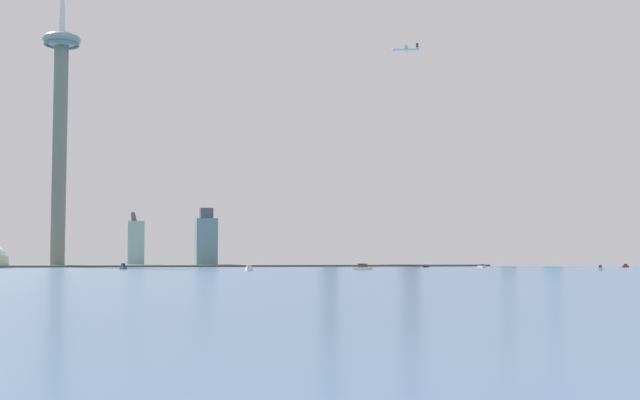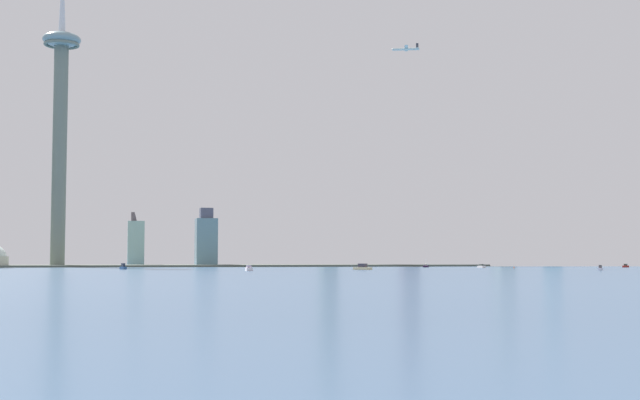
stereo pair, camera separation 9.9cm
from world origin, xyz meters
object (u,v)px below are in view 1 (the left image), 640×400
(skyscraper_1, at_px, (504,229))
(skyscraper_2, at_px, (206,240))
(boat_1, at_px, (426,266))
(observation_tower, at_px, (60,106))
(boat_5, at_px, (626,266))
(skyscraper_7, at_px, (136,242))
(boat_3, at_px, (600,268))
(channel_buoy_0, at_px, (514,267))
(skyscraper_9, at_px, (200,234))
(skyscraper_3, at_px, (409,207))
(boat_2, at_px, (123,267))
(skyscraper_6, at_px, (328,201))
(skyscraper_4, at_px, (499,224))
(boat_6, at_px, (481,266))
(boat_4, at_px, (249,269))
(boat_0, at_px, (363,268))
(skyscraper_8, at_px, (552,227))
(airplane, at_px, (406,49))

(skyscraper_1, distance_m, skyscraper_2, 388.98)
(boat_1, bearing_deg, observation_tower, 98.49)
(boat_5, bearing_deg, skyscraper_7, 119.03)
(boat_3, distance_m, channel_buoy_0, 146.74)
(skyscraper_7, bearing_deg, skyscraper_9, 10.28)
(skyscraper_3, height_order, boat_2, skyscraper_3)
(boat_2, bearing_deg, skyscraper_9, -35.73)
(skyscraper_6, bearing_deg, skyscraper_7, -173.43)
(skyscraper_4, height_order, channel_buoy_0, skyscraper_4)
(skyscraper_6, bearing_deg, boat_1, -77.43)
(skyscraper_9, bearing_deg, boat_2, -108.88)
(boat_1, bearing_deg, skyscraper_2, 85.09)
(skyscraper_3, relative_size, boat_6, 15.67)
(skyscraper_3, xyz_separation_m, skyscraper_6, (-108.08, -1.14, 5.69))
(channel_buoy_0, bearing_deg, boat_2, 178.80)
(skyscraper_4, distance_m, boat_4, 590.18)
(skyscraper_6, height_order, boat_0, skyscraper_6)
(skyscraper_2, xyz_separation_m, skyscraper_8, (439.61, 15.73, 19.72))
(skyscraper_2, height_order, skyscraper_3, skyscraper_3)
(skyscraper_3, bearing_deg, skyscraper_1, -18.12)
(boat_5, bearing_deg, boat_4, 166.13)
(skyscraper_2, distance_m, boat_2, 250.31)
(skyscraper_9, bearing_deg, skyscraper_1, -3.45)
(skyscraper_3, distance_m, channel_buoy_0, 324.25)
(boat_0, xyz_separation_m, airplane, (118.94, 214.70, 237.02))
(skyscraper_3, distance_m, skyscraper_4, 127.92)
(boat_3, bearing_deg, boat_6, 52.99)
(skyscraper_6, xyz_separation_m, skyscraper_7, (-237.52, -27.34, -53.09))
(skyscraper_7, height_order, boat_3, skyscraper_7)
(skyscraper_8, height_order, boat_4, skyscraper_8)
(skyscraper_6, xyz_separation_m, airplane, (43.79, -164.79, 157.75))
(boat_1, xyz_separation_m, boat_3, (43.09, -250.33, 0.17))
(skyscraper_6, bearing_deg, airplane, -75.12)
(skyscraper_2, relative_size, boat_3, 10.54)
(skyscraper_4, xyz_separation_m, boat_2, (-495.67, -306.49, -52.27))
(skyscraper_6, relative_size, boat_5, 16.09)
(observation_tower, relative_size, skyscraper_9, 4.50)
(observation_tower, distance_m, boat_2, 286.32)
(skyscraper_1, xyz_separation_m, boat_1, (-176.65, -173.84, -44.78))
(boat_0, relative_size, boat_2, 1.44)
(observation_tower, height_order, skyscraper_9, observation_tower)
(skyscraper_8, bearing_deg, boat_3, -115.13)
(boat_5, bearing_deg, boat_6, 145.20)
(boat_3, height_order, boat_4, boat_4)
(skyscraper_4, relative_size, boat_0, 6.96)
(skyscraper_2, height_order, skyscraper_8, skyscraper_8)
(skyscraper_7, xyz_separation_m, skyscraper_8, (514.34, -35.22, 20.96))
(channel_buoy_0, bearing_deg, airplane, 108.25)
(skyscraper_6, height_order, boat_3, skyscraper_6)
(skyscraper_8, relative_size, airplane, 3.86)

